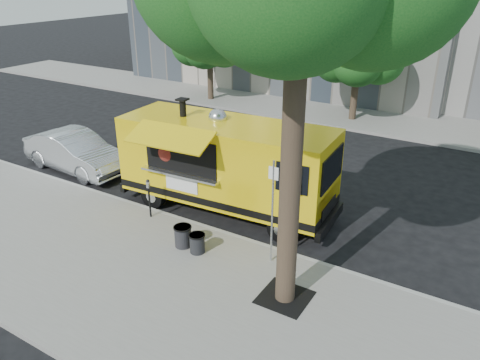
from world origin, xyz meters
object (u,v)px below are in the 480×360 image
object	(u,v)px
sign_post	(272,206)
trash_bin_left	(183,236)
far_tree_a	(209,39)
far_tree_b	(359,49)
parking_meter	(149,194)
trash_bin_right	(197,243)
sedan	(75,152)
food_truck	(225,163)

from	to	relation	value
sign_post	trash_bin_left	size ratio (longest dim) A/B	4.69
far_tree_a	far_tree_b	world-z (taller)	far_tree_b
sign_post	parking_meter	size ratio (longest dim) A/B	2.25
trash_bin_left	trash_bin_right	distance (m)	0.55
trash_bin_left	trash_bin_right	world-z (taller)	trash_bin_left
sign_post	trash_bin_right	size ratio (longest dim) A/B	5.28
sedan	food_truck	bearing A→B (deg)	-84.25
sign_post	sedan	world-z (taller)	sign_post
sign_post	food_truck	bearing A→B (deg)	143.51
parking_meter	trash_bin_left	world-z (taller)	parking_meter
far_tree_b	food_truck	xyz separation A→B (m)	(-0.31, -12.13, -2.11)
sign_post	parking_meter	distance (m)	4.64
sign_post	trash_bin_left	distance (m)	2.96
far_tree_a	trash_bin_left	bearing A→B (deg)	-58.18
far_tree_a	trash_bin_left	world-z (taller)	far_tree_a
trash_bin_left	trash_bin_right	xyz separation A→B (m)	(0.55, -0.05, -0.04)
far_tree_a	trash_bin_right	world-z (taller)	far_tree_a
trash_bin_right	far_tree_b	bearing A→B (deg)	92.09
sign_post	parking_meter	world-z (taller)	sign_post
sign_post	food_truck	xyz separation A→B (m)	(-2.86, 2.12, -0.12)
parking_meter	sedan	bearing A→B (deg)	162.71
far_tree_b	trash_bin_right	size ratio (longest dim) A/B	9.68
food_truck	parking_meter	bearing A→B (deg)	-134.96
parking_meter	food_truck	xyz separation A→B (m)	(1.69, 1.92, 0.74)
food_truck	far_tree_a	bearing A→B (deg)	122.95
trash_bin_right	sign_post	bearing A→B (deg)	19.41
trash_bin_right	parking_meter	bearing A→B (deg)	160.42
trash_bin_right	food_truck	bearing A→B (deg)	106.91
far_tree_a	sedan	distance (m)	12.43
parking_meter	trash_bin_right	bearing A→B (deg)	-19.58
far_tree_b	sedan	distance (m)	14.73
far_tree_b	sedan	size ratio (longest dim) A/B	1.14
trash_bin_left	far_tree_b	bearing A→B (deg)	90.00
far_tree_b	trash_bin_left	xyz separation A→B (m)	(-0.00, -14.91, -3.34)
parking_meter	far_tree_b	bearing A→B (deg)	81.90
far_tree_a	food_truck	world-z (taller)	far_tree_a
far_tree_b	sedan	world-z (taller)	far_tree_b
food_truck	trash_bin_right	size ratio (longest dim) A/B	13.27
sign_post	trash_bin_left	xyz separation A→B (m)	(-2.55, -0.66, -1.36)
parking_meter	trash_bin_left	size ratio (longest dim) A/B	2.09
far_tree_a	food_truck	size ratio (longest dim) A/B	0.71
far_tree_b	sign_post	world-z (taller)	far_tree_b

